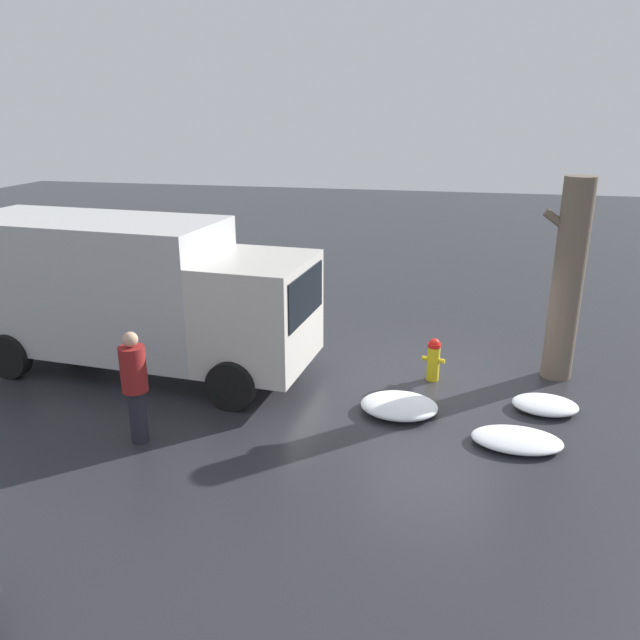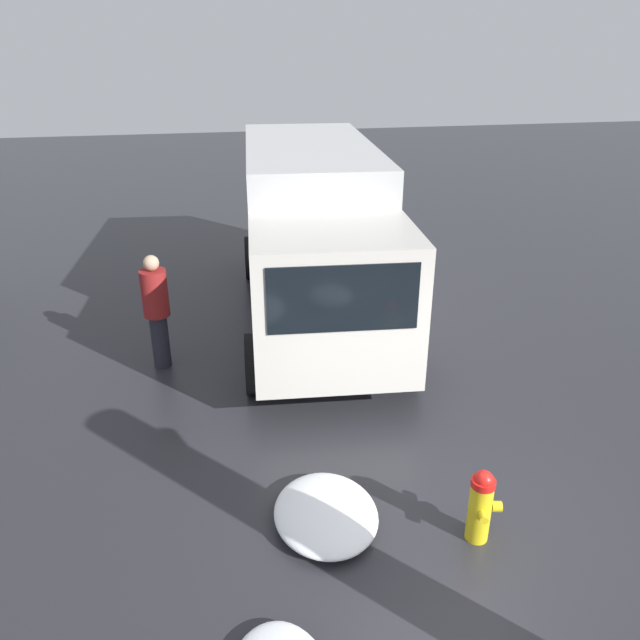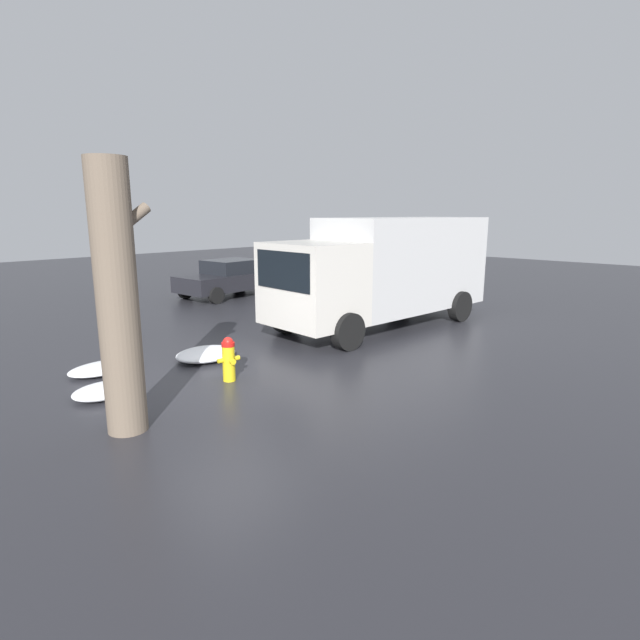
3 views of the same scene
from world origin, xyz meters
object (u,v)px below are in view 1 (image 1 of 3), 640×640
object	(u,v)px
fire_hydrant	(434,359)
tree_trunk	(567,280)
pedestrian	(135,383)
delivery_truck	(128,290)

from	to	relation	value
fire_hydrant	tree_trunk	world-z (taller)	tree_trunk
tree_trunk	pedestrian	distance (m)	8.08
delivery_truck	pedestrian	size ratio (longest dim) A/B	3.91
fire_hydrant	delivery_truck	xyz separation A→B (m)	(6.01, 0.69, 1.21)
fire_hydrant	pedestrian	world-z (taller)	pedestrian
tree_trunk	delivery_truck	bearing A→B (deg)	9.48
tree_trunk	pedestrian	size ratio (longest dim) A/B	2.11
fire_hydrant	tree_trunk	distance (m)	2.93
delivery_truck	fire_hydrant	bearing A→B (deg)	100.81
fire_hydrant	tree_trunk	size ratio (longest dim) A/B	0.22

